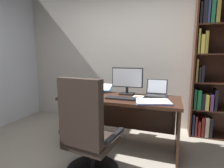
{
  "coord_description": "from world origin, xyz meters",
  "views": [
    {
      "loc": [
        0.8,
        -1.49,
        1.31
      ],
      "look_at": [
        -0.01,
        0.84,
        0.94
      ],
      "focal_mm": 28.04,
      "sensor_mm": 36.0,
      "label": 1
    }
  ],
  "objects": [
    {
      "name": "reading_stand_with_book",
      "position": [
        -0.28,
        1.18,
        0.81
      ],
      "size": [
        0.29,
        0.28,
        0.12
      ],
      "color": "black",
      "rests_on": "desk"
    },
    {
      "name": "desk",
      "position": [
        0.09,
        0.97,
        0.54
      ],
      "size": [
        1.7,
        0.69,
        0.74
      ],
      "color": "#381E14",
      "rests_on": "ground"
    },
    {
      "name": "monitor",
      "position": [
        0.14,
        1.11,
        0.95
      ],
      "size": [
        0.49,
        0.16,
        0.41
      ],
      "color": "black",
      "rests_on": "desk"
    },
    {
      "name": "laptop",
      "position": [
        0.59,
        1.12,
        0.8
      ],
      "size": [
        0.31,
        0.31,
        0.24
      ],
      "color": "black",
      "rests_on": "desk"
    },
    {
      "name": "pen",
      "position": [
        0.37,
        0.94,
        0.76
      ],
      "size": [
        0.14,
        0.02,
        0.01
      ],
      "primitive_type": "cylinder",
      "rotation": [
        0.0,
        1.57,
        -0.07
      ],
      "color": "maroon",
      "rests_on": "notepad"
    },
    {
      "name": "bookshelf",
      "position": [
        1.48,
        1.69,
        1.11
      ],
      "size": [
        0.98,
        0.32,
        2.27
      ],
      "color": "#381E14",
      "rests_on": "ground"
    },
    {
      "name": "computer_mouse",
      "position": [
        -0.16,
        0.77,
        0.76
      ],
      "size": [
        0.06,
        0.1,
        0.04
      ],
      "primitive_type": "ellipsoid",
      "color": "black",
      "rests_on": "desk"
    },
    {
      "name": "office_chair",
      "position": [
        -0.03,
        0.08,
        0.47
      ],
      "size": [
        0.65,
        0.6,
        1.12
      ],
      "rotation": [
        0.0,
        0.0,
        -0.13
      ],
      "color": "black",
      "rests_on": "ground"
    },
    {
      "name": "coffee_mug",
      "position": [
        -0.6,
        0.92,
        0.79
      ],
      "size": [
        0.08,
        0.08,
        0.1
      ],
      "primitive_type": "cylinder",
      "color": "maroon",
      "rests_on": "desk"
    },
    {
      "name": "open_binder",
      "position": [
        0.58,
        0.72,
        0.76
      ],
      "size": [
        0.5,
        0.41,
        0.02
      ],
      "rotation": [
        0.0,
        0.0,
        0.26
      ],
      "color": "navy",
      "rests_on": "desk"
    },
    {
      "name": "wall_back",
      "position": [
        0.0,
        1.92,
        1.38
      ],
      "size": [
        5.11,
        0.12,
        2.75
      ],
      "primitive_type": "cube",
      "color": "beige",
      "rests_on": "ground"
    },
    {
      "name": "keyboard",
      "position": [
        0.14,
        0.77,
        0.76
      ],
      "size": [
        0.42,
        0.15,
        0.02
      ],
      "primitive_type": "cube",
      "color": "black",
      "rests_on": "desk"
    },
    {
      "name": "notepad",
      "position": [
        0.35,
        0.94,
        0.75
      ],
      "size": [
        0.16,
        0.22,
        0.01
      ],
      "primitive_type": "cube",
      "rotation": [
        0.0,
        0.0,
        -0.06
      ],
      "color": "silver",
      "rests_on": "desk"
    }
  ]
}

